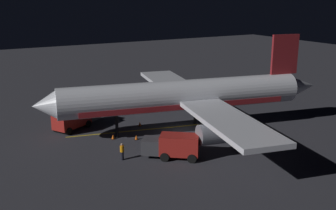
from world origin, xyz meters
The scene contains 10 objects.
ground_plane centered at (0.00, 0.00, -0.10)m, with size 180.00×180.00×0.20m, color #2F2F36.
apron_guide_stripe centered at (2.67, 4.00, 0.00)m, with size 0.24×18.28×0.01m, color gold.
airliner centered at (-0.13, -0.59, 4.24)m, with size 34.46×35.01×11.15m.
baggage_truck centered at (7.29, 10.86, 1.33)m, with size 4.96×6.69×2.58m.
catering_truck centered at (-6.65, 5.19, 1.24)m, with size 5.07×5.71×2.42m.
ground_crew_worker centered at (-4.58, 9.85, 0.89)m, with size 0.40×0.40×1.74m.
traffic_cone_near_left centered at (0.01, 6.12, 0.25)m, with size 0.50×0.50×0.55m.
traffic_cone_near_right centered at (-7.07, 3.00, 0.25)m, with size 0.50×0.50×0.55m.
traffic_cone_under_wing centered at (1.46, 8.36, 0.25)m, with size 0.50×0.50×0.55m.
traffic_cone_far centered at (4.27, 3.62, 0.25)m, with size 0.50×0.50×0.55m.
Camera 1 is at (-39.14, 24.34, 15.83)m, focal length 43.12 mm.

